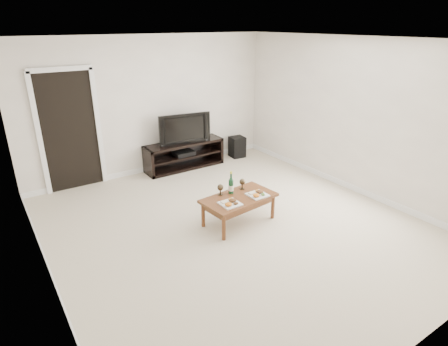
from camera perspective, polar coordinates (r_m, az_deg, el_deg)
floor at (r=5.59m, az=1.50°, el=-8.01°), size 5.50×5.50×0.00m
back_wall at (r=7.43m, az=-11.01°, el=10.02°), size 5.00×0.04×2.60m
ceiling at (r=4.84m, az=1.82°, el=19.90°), size 5.00×5.50×0.04m
doorway at (r=7.02m, az=-22.43°, el=5.74°), size 0.90×0.02×2.05m
media_console at (r=7.67m, az=-6.07°, el=2.74°), size 1.63×0.45×0.55m
television at (r=7.50m, az=-6.24°, el=6.88°), size 1.05×0.29×0.60m
av_receiver at (r=7.64m, az=-6.16°, el=3.05°), size 0.40×0.30×0.08m
subwoofer at (r=8.31m, az=2.01°, el=4.01°), size 0.33×0.33×0.45m
coffee_table at (r=5.59m, az=2.26°, el=-5.59°), size 1.14×0.70×0.42m
plate_left at (r=5.26m, az=0.94°, el=-4.46°), size 0.27×0.27×0.07m
plate_right at (r=5.54m, az=5.12°, el=-3.10°), size 0.27×0.27×0.07m
wine_bottle at (r=5.53m, az=1.07°, el=-1.45°), size 0.07×0.07×0.35m
goblet_left at (r=5.51m, az=-0.56°, el=-2.55°), size 0.09×0.09×0.17m
goblet_right at (r=5.71m, az=2.81°, el=-1.68°), size 0.09×0.09×0.17m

